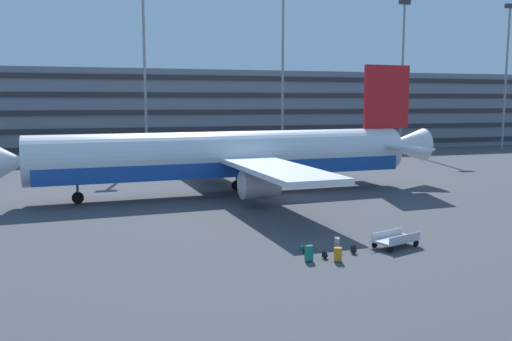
{
  "coord_description": "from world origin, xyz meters",
  "views": [
    {
      "loc": [
        -15.08,
        -41.49,
        7.88
      ],
      "look_at": [
        -4.32,
        -5.58,
        3.0
      ],
      "focal_mm": 37.36,
      "sensor_mm": 36.0,
      "label": 1
    }
  ],
  "objects_px": {
    "suitcase_small": "(337,244)",
    "baggage_cart": "(395,240)",
    "backpack_purple": "(325,255)",
    "suitcase_silver": "(309,253)",
    "backpack_scuffed": "(306,250)",
    "airliner": "(233,156)",
    "suitcase_orange": "(307,248)",
    "backpack_large": "(354,249)",
    "suitcase_upright": "(338,254)"
  },
  "relations": [
    {
      "from": "backpack_purple",
      "to": "baggage_cart",
      "type": "distance_m",
      "value": 4.61
    },
    {
      "from": "airliner",
      "to": "backpack_purple",
      "type": "height_order",
      "value": "airliner"
    },
    {
      "from": "suitcase_silver",
      "to": "backpack_scuffed",
      "type": "height_order",
      "value": "suitcase_silver"
    },
    {
      "from": "suitcase_silver",
      "to": "suitcase_small",
      "type": "distance_m",
      "value": 2.45
    },
    {
      "from": "suitcase_orange",
      "to": "backpack_scuffed",
      "type": "distance_m",
      "value": 0.66
    },
    {
      "from": "suitcase_silver",
      "to": "suitcase_small",
      "type": "xyz_separation_m",
      "value": [
        2.11,
        1.25,
        -0.04
      ]
    },
    {
      "from": "backpack_large",
      "to": "backpack_scuffed",
      "type": "height_order",
      "value": "backpack_large"
    },
    {
      "from": "backpack_scuffed",
      "to": "suitcase_orange",
      "type": "bearing_deg",
      "value": 63.76
    },
    {
      "from": "suitcase_orange",
      "to": "backpack_scuffed",
      "type": "bearing_deg",
      "value": -116.24
    },
    {
      "from": "suitcase_small",
      "to": "baggage_cart",
      "type": "distance_m",
      "value": 3.39
    },
    {
      "from": "suitcase_orange",
      "to": "backpack_large",
      "type": "distance_m",
      "value": 2.48
    },
    {
      "from": "suitcase_small",
      "to": "suitcase_orange",
      "type": "xyz_separation_m",
      "value": [
        -1.47,
        0.62,
        -0.28
      ]
    },
    {
      "from": "suitcase_upright",
      "to": "baggage_cart",
      "type": "bearing_deg",
      "value": 20.04
    },
    {
      "from": "suitcase_orange",
      "to": "backpack_large",
      "type": "relative_size",
      "value": 1.57
    },
    {
      "from": "airliner",
      "to": "backpack_scuffed",
      "type": "bearing_deg",
      "value": -92.45
    },
    {
      "from": "suitcase_upright",
      "to": "suitcase_small",
      "type": "bearing_deg",
      "value": 65.93
    },
    {
      "from": "suitcase_silver",
      "to": "backpack_purple",
      "type": "xyz_separation_m",
      "value": [
        0.96,
        0.21,
        -0.23
      ]
    },
    {
      "from": "suitcase_upright",
      "to": "baggage_cart",
      "type": "relative_size",
      "value": 0.28
    },
    {
      "from": "suitcase_small",
      "to": "backpack_scuffed",
      "type": "height_order",
      "value": "suitcase_small"
    },
    {
      "from": "airliner",
      "to": "suitcase_silver",
      "type": "bearing_deg",
      "value": -93.31
    },
    {
      "from": "backpack_scuffed",
      "to": "baggage_cart",
      "type": "height_order",
      "value": "baggage_cart"
    },
    {
      "from": "airliner",
      "to": "backpack_scuffed",
      "type": "xyz_separation_m",
      "value": [
        -0.79,
        -18.55,
        -3.03
      ]
    },
    {
      "from": "backpack_scuffed",
      "to": "baggage_cart",
      "type": "xyz_separation_m",
      "value": [
        5.13,
        -0.25,
        0.22
      ]
    },
    {
      "from": "suitcase_upright",
      "to": "backpack_scuffed",
      "type": "xyz_separation_m",
      "value": [
        -0.98,
        1.77,
        -0.18
      ]
    },
    {
      "from": "suitcase_orange",
      "to": "backpack_scuffed",
      "type": "xyz_separation_m",
      "value": [
        -0.29,
        -0.58,
        0.11
      ]
    },
    {
      "from": "suitcase_upright",
      "to": "backpack_scuffed",
      "type": "height_order",
      "value": "suitcase_upright"
    },
    {
      "from": "backpack_large",
      "to": "baggage_cart",
      "type": "bearing_deg",
      "value": 9.39
    },
    {
      "from": "suitcase_silver",
      "to": "backpack_purple",
      "type": "bearing_deg",
      "value": 12.34
    },
    {
      "from": "airliner",
      "to": "suitcase_silver",
      "type": "distance_m",
      "value": 20.08
    },
    {
      "from": "backpack_purple",
      "to": "airliner",
      "type": "bearing_deg",
      "value": 89.45
    },
    {
      "from": "suitcase_silver",
      "to": "backpack_scuffed",
      "type": "xyz_separation_m",
      "value": [
        0.35,
        1.3,
        -0.22
      ]
    },
    {
      "from": "suitcase_orange",
      "to": "baggage_cart",
      "type": "height_order",
      "value": "baggage_cart"
    },
    {
      "from": "suitcase_orange",
      "to": "backpack_purple",
      "type": "relative_size",
      "value": 1.74
    },
    {
      "from": "backpack_purple",
      "to": "backpack_scuffed",
      "type": "distance_m",
      "value": 1.24
    },
    {
      "from": "baggage_cart",
      "to": "suitcase_orange",
      "type": "bearing_deg",
      "value": 170.23
    },
    {
      "from": "suitcase_upright",
      "to": "suitcase_orange",
      "type": "xyz_separation_m",
      "value": [
        -0.7,
        2.35,
        -0.28
      ]
    },
    {
      "from": "suitcase_upright",
      "to": "backpack_large",
      "type": "height_order",
      "value": "suitcase_upright"
    },
    {
      "from": "suitcase_upright",
      "to": "suitcase_silver",
      "type": "bearing_deg",
      "value": 160.65
    },
    {
      "from": "suitcase_small",
      "to": "backpack_large",
      "type": "bearing_deg",
      "value": -45.62
    },
    {
      "from": "suitcase_orange",
      "to": "suitcase_upright",
      "type": "bearing_deg",
      "value": -73.45
    },
    {
      "from": "suitcase_silver",
      "to": "backpack_scuffed",
      "type": "relative_size",
      "value": 1.93
    },
    {
      "from": "suitcase_silver",
      "to": "suitcase_upright",
      "type": "distance_m",
      "value": 1.42
    },
    {
      "from": "suitcase_orange",
      "to": "backpack_large",
      "type": "height_order",
      "value": "backpack_large"
    },
    {
      "from": "airliner",
      "to": "backpack_large",
      "type": "xyz_separation_m",
      "value": [
        1.61,
        -19.26,
        -3.02
      ]
    },
    {
      "from": "backpack_scuffed",
      "to": "baggage_cart",
      "type": "distance_m",
      "value": 5.14
    },
    {
      "from": "airliner",
      "to": "backpack_purple",
      "type": "distance_m",
      "value": 19.88
    },
    {
      "from": "suitcase_small",
      "to": "suitcase_orange",
      "type": "bearing_deg",
      "value": 156.95
    },
    {
      "from": "suitcase_small",
      "to": "backpack_large",
      "type": "distance_m",
      "value": 0.94
    },
    {
      "from": "suitcase_small",
      "to": "backpack_large",
      "type": "height_order",
      "value": "suitcase_small"
    },
    {
      "from": "suitcase_silver",
      "to": "backpack_large",
      "type": "height_order",
      "value": "suitcase_silver"
    }
  ]
}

